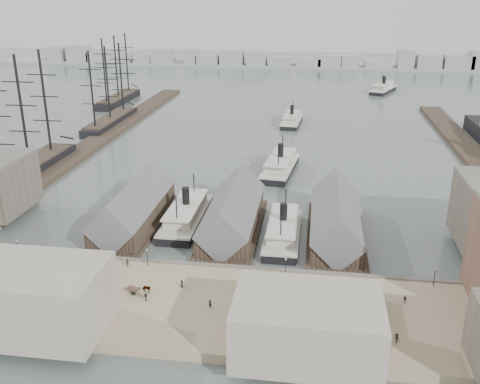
% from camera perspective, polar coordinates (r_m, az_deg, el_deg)
% --- Properties ---
extents(ground, '(900.00, 900.00, 0.00)m').
position_cam_1_polar(ground, '(122.75, -2.02, -7.55)').
color(ground, '#495551').
rests_on(ground, ground).
extents(quay, '(180.00, 30.00, 2.00)m').
position_cam_1_polar(quay, '(105.35, -3.98, -12.16)').
color(quay, gray).
rests_on(quay, ground).
extents(seawall, '(180.00, 1.20, 2.30)m').
position_cam_1_polar(seawall, '(117.71, -2.48, -8.24)').
color(seawall, '#59544C').
rests_on(seawall, ground).
extents(west_wharf, '(10.00, 220.00, 1.60)m').
position_cam_1_polar(west_wharf, '(231.39, -14.41, 5.73)').
color(west_wharf, '#2D231C').
rests_on(west_wharf, ground).
extents(east_wharf, '(10.00, 180.00, 1.60)m').
position_cam_1_polar(east_wharf, '(212.66, 23.83, 3.29)').
color(east_wharf, '#2D231C').
rests_on(east_wharf, ground).
extents(ferry_shed_west, '(14.00, 42.00, 12.60)m').
position_cam_1_polar(ferry_shed_west, '(141.85, -11.23, -1.84)').
color(ferry_shed_west, '#2D231C').
rests_on(ferry_shed_west, ground).
extents(ferry_shed_center, '(14.00, 42.00, 12.60)m').
position_cam_1_polar(ferry_shed_center, '(135.73, -0.79, -2.48)').
color(ferry_shed_center, '#2D231C').
rests_on(ferry_shed_center, ground).
extents(ferry_shed_east, '(14.00, 42.00, 12.60)m').
position_cam_1_polar(ferry_shed_east, '(134.44, 10.24, -3.06)').
color(ferry_shed_east, '#2D231C').
rests_on(ferry_shed_east, ground).
extents(street_bldg_center, '(24.00, 16.00, 10.00)m').
position_cam_1_polar(street_bldg_center, '(90.19, 7.17, -13.98)').
color(street_bldg_center, gray).
rests_on(street_bldg_center, quay).
extents(street_bldg_west, '(30.00, 16.00, 12.00)m').
position_cam_1_polar(street_bldg_west, '(102.48, -22.48, -10.30)').
color(street_bldg_west, gray).
rests_on(street_bldg_west, quay).
extents(lamp_post_far_w, '(0.44, 0.44, 3.92)m').
position_cam_1_polar(lamp_post_far_w, '(130.00, -22.64, -5.25)').
color(lamp_post_far_w, black).
rests_on(lamp_post_far_w, quay).
extents(lamp_post_near_w, '(0.44, 0.44, 3.92)m').
position_cam_1_polar(lamp_post_near_w, '(117.97, -9.89, -6.52)').
color(lamp_post_near_w, black).
rests_on(lamp_post_near_w, quay).
extents(lamp_post_near_e, '(0.44, 0.44, 3.92)m').
position_cam_1_polar(lamp_post_near_e, '(112.85, 4.90, -7.60)').
color(lamp_post_near_e, black).
rests_on(lamp_post_near_e, quay).
extents(lamp_post_far_e, '(0.44, 0.44, 3.92)m').
position_cam_1_polar(lamp_post_far_e, '(115.56, 20.07, -8.18)').
color(lamp_post_far_e, black).
rests_on(lamp_post_far_e, quay).
extents(far_shore, '(500.00, 40.00, 15.72)m').
position_cam_1_polar(far_shore, '(444.31, 5.51, 13.62)').
color(far_shore, gray).
rests_on(far_shore, ground).
extents(ferry_docked_west, '(8.93, 29.75, 10.63)m').
position_cam_1_polar(ferry_docked_west, '(142.40, -5.73, -2.38)').
color(ferry_docked_west, black).
rests_on(ferry_docked_west, ground).
extents(ferry_docked_east, '(8.35, 27.85, 9.95)m').
position_cam_1_polar(ferry_docked_east, '(133.44, 4.60, -4.06)').
color(ferry_docked_east, black).
rests_on(ferry_docked_east, ground).
extents(ferry_open_near, '(12.05, 30.49, 10.61)m').
position_cam_1_polar(ferry_open_near, '(182.06, 4.31, 2.87)').
color(ferry_open_near, black).
rests_on(ferry_open_near, ground).
extents(ferry_open_mid, '(9.69, 26.76, 9.38)m').
position_cam_1_polar(ferry_open_mid, '(249.95, 5.53, 7.70)').
color(ferry_open_mid, black).
rests_on(ferry_open_mid, ground).
extents(ferry_open_far, '(19.04, 30.03, 10.32)m').
position_cam_1_polar(ferry_open_far, '(340.95, 15.02, 10.63)').
color(ferry_open_far, black).
rests_on(ferry_open_far, ground).
extents(sailing_ship_near, '(9.62, 66.27, 39.55)m').
position_cam_1_polar(sailing_ship_near, '(185.79, -22.63, 1.80)').
color(sailing_ship_near, black).
rests_on(sailing_ship_near, ground).
extents(sailing_ship_mid, '(8.60, 49.66, 35.34)m').
position_cam_1_polar(sailing_ship_mid, '(253.30, -13.64, 7.47)').
color(sailing_ship_mid, black).
rests_on(sailing_ship_mid, ground).
extents(sailing_ship_far, '(8.71, 48.41, 35.83)m').
position_cam_1_polar(sailing_ship_far, '(305.52, -12.82, 9.75)').
color(sailing_ship_far, black).
rests_on(sailing_ship_far, ground).
extents(tram, '(3.11, 11.09, 3.92)m').
position_cam_1_polar(tram, '(103.64, 13.47, -11.38)').
color(tram, black).
rests_on(tram, quay).
extents(horse_cart_left, '(4.82, 3.42, 1.72)m').
position_cam_1_polar(horse_cart_left, '(122.14, -22.81, -7.95)').
color(horse_cart_left, black).
rests_on(horse_cart_left, quay).
extents(horse_cart_center, '(5.04, 2.43, 1.68)m').
position_cam_1_polar(horse_cart_center, '(108.90, -10.31, -10.15)').
color(horse_cart_center, black).
rests_on(horse_cart_center, quay).
extents(horse_cart_right, '(4.64, 1.71, 1.61)m').
position_cam_1_polar(horse_cart_right, '(97.81, 8.79, -13.98)').
color(horse_cart_right, black).
rests_on(horse_cart_right, quay).
extents(pedestrian_0, '(0.72, 0.64, 1.64)m').
position_cam_1_polar(pedestrian_0, '(122.76, -23.22, -7.88)').
color(pedestrian_0, black).
rests_on(pedestrian_0, quay).
extents(pedestrian_2, '(1.27, 0.88, 1.81)m').
position_cam_1_polar(pedestrian_2, '(119.06, -11.92, -7.39)').
color(pedestrian_2, black).
rests_on(pedestrian_2, quay).
extents(pedestrian_3, '(0.98, 1.08, 1.77)m').
position_cam_1_polar(pedestrian_3, '(106.29, -10.02, -10.93)').
color(pedestrian_3, black).
rests_on(pedestrian_3, quay).
extents(pedestrian_4, '(0.94, 0.94, 1.64)m').
position_cam_1_polar(pedestrian_4, '(109.71, -6.23, -9.67)').
color(pedestrian_4, black).
rests_on(pedestrian_4, quay).
extents(pedestrian_5, '(0.74, 0.60, 1.82)m').
position_cam_1_polar(pedestrian_5, '(102.73, -3.21, -11.81)').
color(pedestrian_5, black).
rests_on(pedestrian_5, quay).
extents(pedestrian_6, '(1.09, 1.03, 1.77)m').
position_cam_1_polar(pedestrian_6, '(108.10, 6.63, -10.15)').
color(pedestrian_6, black).
rests_on(pedestrian_6, quay).
extents(pedestrian_7, '(1.28, 1.33, 1.82)m').
position_cam_1_polar(pedestrian_7, '(97.48, 16.35, -14.73)').
color(pedestrian_7, black).
rests_on(pedestrian_7, quay).
extents(pedestrian_8, '(0.98, 0.51, 1.59)m').
position_cam_1_polar(pedestrian_8, '(108.75, 17.18, -10.88)').
color(pedestrian_8, black).
rests_on(pedestrian_8, quay).
extents(pedestrian_9, '(0.59, 0.90, 1.81)m').
position_cam_1_polar(pedestrian_9, '(104.91, 22.99, -12.89)').
color(pedestrian_9, black).
rests_on(pedestrian_9, quay).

